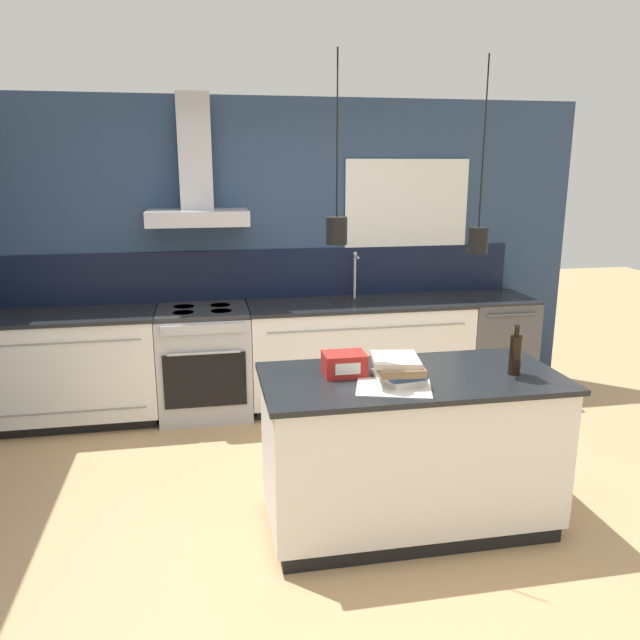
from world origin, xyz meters
TOP-DOWN VIEW (x-y plane):
  - ground_plane at (0.00, 0.00)m, footprint 16.00×16.00m
  - wall_back at (-0.02, 2.00)m, footprint 5.60×2.33m
  - counter_run_left at (-1.66, 1.69)m, footprint 1.43×0.64m
  - counter_run_sink at (0.75, 1.69)m, footprint 1.91×0.64m
  - oven_range at (-0.57, 1.69)m, footprint 0.75×0.66m
  - dishwasher at (2.00, 1.69)m, footprint 0.60×0.65m
  - kitchen_island at (0.57, -0.22)m, footprint 1.68×0.80m
  - bottle_on_island at (1.14, -0.30)m, footprint 0.07×0.07m
  - book_stack at (0.47, -0.29)m, footprint 0.29×0.34m
  - red_supply_box at (0.20, -0.13)m, footprint 0.23×0.18m
  - paper_pile at (0.41, -0.39)m, footprint 0.46×0.40m

SIDE VIEW (x-z plane):
  - ground_plane at x=0.00m, z-range 0.00..0.00m
  - dishwasher at x=2.00m, z-range 0.00..0.91m
  - oven_range at x=-0.57m, z-range 0.00..0.91m
  - kitchen_island at x=0.57m, z-range 0.00..0.91m
  - counter_run_left at x=-1.66m, z-range 0.01..0.92m
  - counter_run_sink at x=0.75m, z-range -0.20..1.12m
  - paper_pile at x=0.41m, z-range 0.91..0.92m
  - red_supply_box at x=0.20m, z-range 0.91..1.04m
  - book_stack at x=0.47m, z-range 0.91..1.05m
  - bottle_on_island at x=1.14m, z-range 0.88..1.17m
  - wall_back at x=-0.02m, z-range 0.05..2.65m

